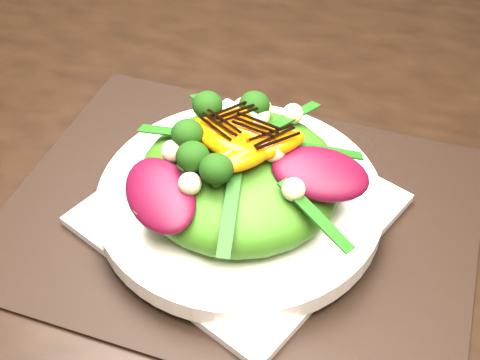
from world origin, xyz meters
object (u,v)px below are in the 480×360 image
(dining_table, at_px, (100,103))
(salad_bowl, at_px, (240,199))
(placemat, at_px, (240,214))
(lettuce_mound, at_px, (240,177))
(orange_segment, at_px, (231,126))
(plate_base, at_px, (240,209))

(dining_table, xyz_separation_m, salad_bowl, (0.22, -0.14, 0.04))
(dining_table, relative_size, placemat, 3.68)
(lettuce_mound, xyz_separation_m, orange_segment, (-0.01, 0.02, 0.04))
(plate_base, bearing_deg, placemat, -135.00)
(lettuce_mound, relative_size, orange_segment, 3.09)
(orange_segment, bearing_deg, plate_base, -57.58)
(orange_segment, bearing_deg, dining_table, 149.13)
(dining_table, relative_size, salad_bowl, 6.08)
(plate_base, distance_m, salad_bowl, 0.01)
(placemat, relative_size, orange_segment, 7.35)
(placemat, distance_m, salad_bowl, 0.02)
(plate_base, bearing_deg, orange_segment, 122.42)
(plate_base, bearing_deg, salad_bowl, 0.00)
(plate_base, relative_size, salad_bowl, 0.90)
(plate_base, xyz_separation_m, orange_segment, (-0.01, 0.02, 0.08))
(lettuce_mound, bearing_deg, salad_bowl, 0.00)
(dining_table, relative_size, lettuce_mound, 8.75)
(dining_table, distance_m, lettuce_mound, 0.27)
(dining_table, distance_m, plate_base, 0.26)
(plate_base, xyz_separation_m, salad_bowl, (0.00, 0.00, 0.01))
(dining_table, height_order, placemat, dining_table)
(salad_bowl, xyz_separation_m, lettuce_mound, (0.00, 0.00, 0.03))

